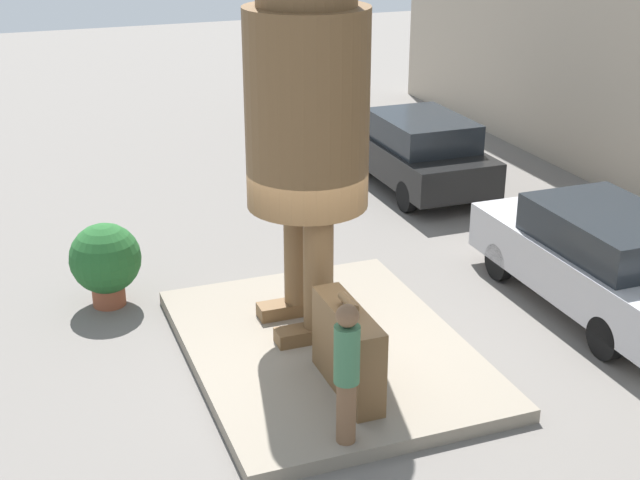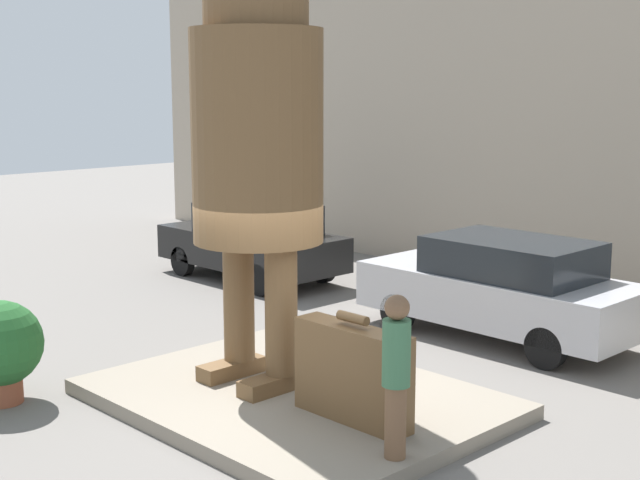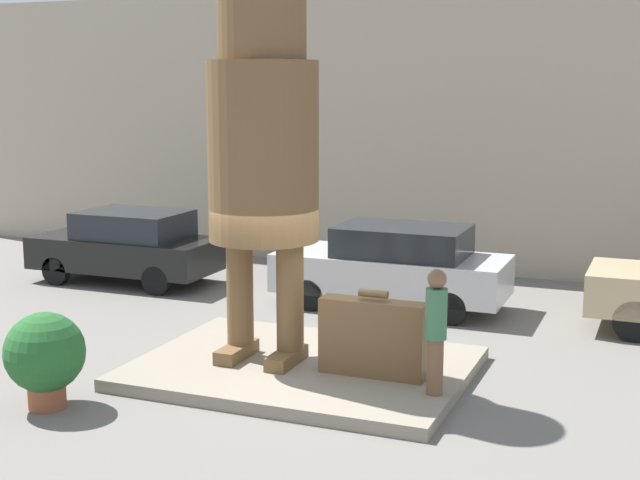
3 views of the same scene
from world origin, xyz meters
name	(u,v)px [view 1 (image 1 of 3)]	position (x,y,z in m)	size (l,w,h in m)	color
ground_plane	(326,356)	(0.00, 0.00, 0.00)	(60.00, 60.00, 0.00)	slate
pedestal	(326,350)	(0.00, 0.00, 0.09)	(4.87, 3.67, 0.19)	gray
statue_figure	(307,80)	(-0.60, -0.05, 3.72)	(1.63, 1.63, 6.03)	brown
giant_suitcase	(348,349)	(1.16, -0.16, 0.74)	(1.55, 0.37, 1.26)	brown
tourist	(347,368)	(2.19, -0.60, 1.13)	(0.29, 0.29, 1.72)	brown
parked_car_black	(418,151)	(-5.98, 4.33, 0.82)	(4.09, 1.82, 1.58)	black
parked_car_silver	(600,257)	(0.06, 4.36, 0.84)	(4.45, 1.81, 1.62)	#B7B7BC
planter_pot	(106,260)	(-2.66, -2.57, 0.74)	(1.08, 1.08, 1.32)	brown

